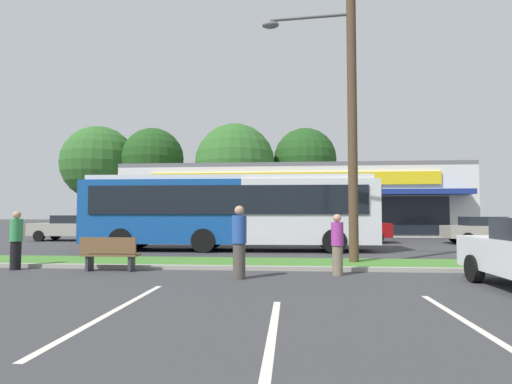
{
  "coord_description": "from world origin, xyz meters",
  "views": [
    {
      "loc": [
        0.32,
        0.88,
        1.59
      ],
      "look_at": [
        -1.13,
        18.1,
        2.51
      ],
      "focal_mm": 29.27,
      "sensor_mm": 36.0,
      "label": 1
    }
  ],
  "objects_px": {
    "pedestrian_by_pole": "(16,240)",
    "car_2": "(349,228)",
    "car_0": "(486,230)",
    "car_1": "(70,228)",
    "bus_stop_bench": "(110,253)",
    "utility_pole": "(348,78)",
    "city_bus": "(230,210)",
    "pedestrian_mid": "(239,242)",
    "pedestrian_near_bench": "(337,244)"
  },
  "relations": [
    {
      "from": "city_bus",
      "to": "pedestrian_mid",
      "type": "relative_size",
      "value": 7.05
    },
    {
      "from": "city_bus",
      "to": "car_1",
      "type": "height_order",
      "value": "city_bus"
    },
    {
      "from": "bus_stop_bench",
      "to": "car_0",
      "type": "bearing_deg",
      "value": -142.13
    },
    {
      "from": "utility_pole",
      "to": "car_1",
      "type": "height_order",
      "value": "utility_pole"
    },
    {
      "from": "utility_pole",
      "to": "city_bus",
      "type": "height_order",
      "value": "utility_pole"
    },
    {
      "from": "bus_stop_bench",
      "to": "car_1",
      "type": "distance_m",
      "value": 15.19
    },
    {
      "from": "car_2",
      "to": "pedestrian_near_bench",
      "type": "xyz_separation_m",
      "value": [
        -2.06,
        -12.74,
        -0.03
      ]
    },
    {
      "from": "bus_stop_bench",
      "to": "car_0",
      "type": "height_order",
      "value": "car_0"
    },
    {
      "from": "pedestrian_near_bench",
      "to": "pedestrian_mid",
      "type": "relative_size",
      "value": 0.88
    },
    {
      "from": "car_0",
      "to": "pedestrian_near_bench",
      "type": "distance_m",
      "value": 15.32
    },
    {
      "from": "car_0",
      "to": "pedestrian_by_pole",
      "type": "height_order",
      "value": "pedestrian_by_pole"
    },
    {
      "from": "car_0",
      "to": "pedestrian_near_bench",
      "type": "bearing_deg",
      "value": -126.92
    },
    {
      "from": "car_1",
      "to": "pedestrian_by_pole",
      "type": "distance_m",
      "value": 13.76
    },
    {
      "from": "utility_pole",
      "to": "pedestrian_mid",
      "type": "bearing_deg",
      "value": -136.41
    },
    {
      "from": "city_bus",
      "to": "bus_stop_bench",
      "type": "height_order",
      "value": "city_bus"
    },
    {
      "from": "city_bus",
      "to": "bus_stop_bench",
      "type": "distance_m",
      "value": 7.4
    },
    {
      "from": "pedestrian_mid",
      "to": "car_1",
      "type": "bearing_deg",
      "value": -176.54
    },
    {
      "from": "car_0",
      "to": "pedestrian_by_pole",
      "type": "distance_m",
      "value": 21.83
    },
    {
      "from": "city_bus",
      "to": "pedestrian_mid",
      "type": "height_order",
      "value": "city_bus"
    },
    {
      "from": "utility_pole",
      "to": "pedestrian_mid",
      "type": "relative_size",
      "value": 6.15
    },
    {
      "from": "utility_pole",
      "to": "car_0",
      "type": "distance_m",
      "value": 14.24
    },
    {
      "from": "car_0",
      "to": "pedestrian_near_bench",
      "type": "xyz_separation_m",
      "value": [
        -9.2,
        -12.25,
        0.05
      ]
    },
    {
      "from": "bus_stop_bench",
      "to": "pedestrian_mid",
      "type": "relative_size",
      "value": 0.89
    },
    {
      "from": "city_bus",
      "to": "car_0",
      "type": "distance_m",
      "value": 14.1
    },
    {
      "from": "pedestrian_near_bench",
      "to": "pedestrian_mid",
      "type": "height_order",
      "value": "pedestrian_mid"
    },
    {
      "from": "bus_stop_bench",
      "to": "city_bus",
      "type": "bearing_deg",
      "value": -108.92
    },
    {
      "from": "city_bus",
      "to": "car_2",
      "type": "height_order",
      "value": "city_bus"
    },
    {
      "from": "car_0",
      "to": "car_1",
      "type": "relative_size",
      "value": 1.01
    },
    {
      "from": "pedestrian_near_bench",
      "to": "pedestrian_by_pole",
      "type": "bearing_deg",
      "value": -79.82
    },
    {
      "from": "pedestrian_mid",
      "to": "city_bus",
      "type": "bearing_deg",
      "value": 152.56
    },
    {
      "from": "utility_pole",
      "to": "pedestrian_by_pole",
      "type": "xyz_separation_m",
      "value": [
        -9.7,
        -1.8,
        -5.05
      ]
    },
    {
      "from": "car_1",
      "to": "utility_pole",
      "type": "bearing_deg",
      "value": 144.2
    },
    {
      "from": "car_0",
      "to": "car_1",
      "type": "height_order",
      "value": "car_1"
    },
    {
      "from": "car_2",
      "to": "pedestrian_by_pole",
      "type": "distance_m",
      "value": 16.68
    },
    {
      "from": "utility_pole",
      "to": "bus_stop_bench",
      "type": "bearing_deg",
      "value": -164.48
    },
    {
      "from": "car_2",
      "to": "city_bus",
      "type": "bearing_deg",
      "value": -136.64
    },
    {
      "from": "car_0",
      "to": "car_2",
      "type": "bearing_deg",
      "value": 176.03
    },
    {
      "from": "bus_stop_bench",
      "to": "pedestrian_mid",
      "type": "bearing_deg",
      "value": 164.66
    },
    {
      "from": "car_2",
      "to": "pedestrian_mid",
      "type": "height_order",
      "value": "pedestrian_mid"
    },
    {
      "from": "pedestrian_near_bench",
      "to": "pedestrian_by_pole",
      "type": "xyz_separation_m",
      "value": [
        -9.09,
        0.33,
        0.04
      ]
    },
    {
      "from": "car_1",
      "to": "pedestrian_mid",
      "type": "relative_size",
      "value": 2.38
    },
    {
      "from": "utility_pole",
      "to": "bus_stop_bench",
      "type": "xyz_separation_m",
      "value": [
        -6.86,
        -1.9,
        -5.39
      ]
    },
    {
      "from": "bus_stop_bench",
      "to": "pedestrian_near_bench",
      "type": "relative_size",
      "value": 1.01
    },
    {
      "from": "utility_pole",
      "to": "city_bus",
      "type": "xyz_separation_m",
      "value": [
        -4.5,
        4.99,
        -4.13
      ]
    },
    {
      "from": "bus_stop_bench",
      "to": "car_1",
      "type": "height_order",
      "value": "car_1"
    },
    {
      "from": "utility_pole",
      "to": "car_2",
      "type": "bearing_deg",
      "value": 82.2
    },
    {
      "from": "city_bus",
      "to": "car_0",
      "type": "xyz_separation_m",
      "value": [
        13.09,
        5.12,
        -1.02
      ]
    },
    {
      "from": "pedestrian_by_pole",
      "to": "car_2",
      "type": "bearing_deg",
      "value": -140.79
    },
    {
      "from": "city_bus",
      "to": "pedestrian_near_bench",
      "type": "height_order",
      "value": "city_bus"
    },
    {
      "from": "pedestrian_by_pole",
      "to": "utility_pole",
      "type": "bearing_deg",
      "value": -178.35
    }
  ]
}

